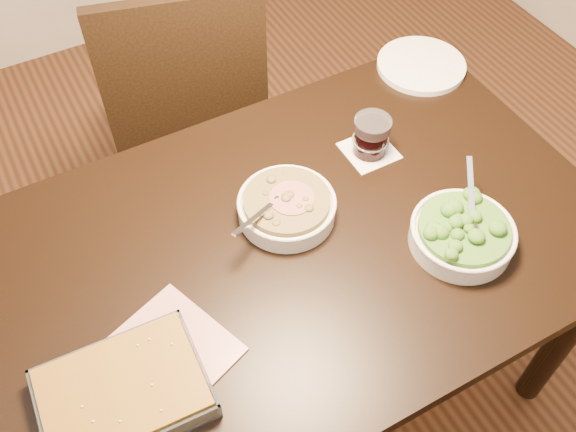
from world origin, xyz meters
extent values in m
plane|color=#3E2111|center=(0.00, 0.00, 0.00)|extent=(4.00, 4.00, 0.00)
cube|color=black|center=(0.00, 0.00, 0.73)|extent=(1.40, 0.90, 0.04)
cube|color=black|center=(0.00, 0.00, 0.66)|extent=(1.26, 0.76, 0.08)
cylinder|color=black|center=(0.62, -0.37, 0.35)|extent=(0.07, 0.07, 0.71)
cylinder|color=black|center=(-0.62, 0.37, 0.35)|extent=(0.07, 0.07, 0.71)
cylinder|color=black|center=(0.62, 0.37, 0.35)|extent=(0.07, 0.07, 0.71)
cube|color=#A02D37|center=(-0.41, -0.14, 0.75)|extent=(0.37, 0.32, 0.01)
cube|color=white|center=(0.28, 0.15, 0.75)|extent=(0.12, 0.12, 0.00)
cylinder|color=white|center=(0.01, 0.07, 0.77)|extent=(0.22, 0.22, 0.04)
torus|color=white|center=(0.01, 0.07, 0.80)|extent=(0.23, 0.23, 0.01)
cylinder|color=#3C2610|center=(0.01, 0.07, 0.80)|extent=(0.20, 0.20, 0.02)
cube|color=silver|center=(-0.05, 0.04, 0.81)|extent=(0.13, 0.08, 0.04)
cylinder|color=maroon|center=(0.02, 0.07, 0.81)|extent=(0.10, 0.10, 0.00)
cylinder|color=white|center=(0.31, -0.18, 0.77)|extent=(0.23, 0.23, 0.04)
torus|color=white|center=(0.31, -0.18, 0.80)|extent=(0.23, 0.23, 0.01)
cylinder|color=#244D12|center=(0.31, -0.18, 0.80)|extent=(0.20, 0.20, 0.02)
cube|color=silver|center=(0.35, -0.12, 0.82)|extent=(0.09, 0.13, 0.05)
cube|color=silver|center=(-0.47, -0.17, 0.75)|extent=(0.31, 0.24, 0.01)
cube|color=#50350B|center=(-0.47, -0.17, 0.78)|extent=(0.30, 0.22, 0.05)
cube|color=silver|center=(-0.46, -0.06, 0.78)|extent=(0.30, 0.02, 0.04)
cube|color=silver|center=(-0.32, -0.18, 0.78)|extent=(0.02, 0.22, 0.04)
cube|color=silver|center=(-0.62, -0.16, 0.78)|extent=(0.02, 0.22, 0.04)
cylinder|color=black|center=(0.28, 0.15, 0.79)|extent=(0.08, 0.08, 0.07)
cylinder|color=silver|center=(0.28, 0.15, 0.84)|extent=(0.09, 0.09, 0.03)
cylinder|color=white|center=(0.59, 0.36, 0.76)|extent=(0.25, 0.25, 0.02)
cube|color=black|center=(0.05, 0.85, 0.48)|extent=(0.57, 0.57, 0.04)
cylinder|color=black|center=(0.29, 1.00, 0.23)|extent=(0.04, 0.04, 0.46)
cylinder|color=black|center=(0.19, 0.61, 0.23)|extent=(0.04, 0.04, 0.46)
cylinder|color=black|center=(-0.10, 1.10, 0.23)|extent=(0.04, 0.04, 0.46)
cylinder|color=black|center=(-0.20, 0.71, 0.23)|extent=(0.04, 0.04, 0.46)
cube|color=black|center=(-0.01, 0.65, 0.74)|extent=(0.46, 0.15, 0.50)
camera|label=1|loc=(-0.43, -0.74, 1.90)|focal=40.00mm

